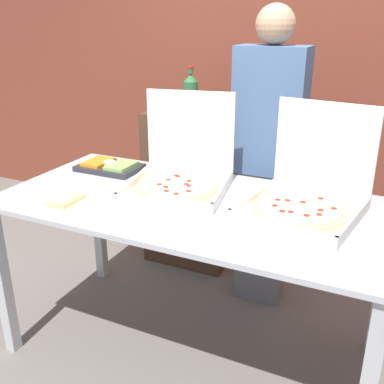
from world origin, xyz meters
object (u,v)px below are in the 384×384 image
pizza_box_near_left (181,173)px  person_guest_cap (267,158)px  pizza_box_near_right (307,194)px  soda_can_silver (165,99)px  paper_plate_front_center (66,201)px  veggie_tray (110,166)px  soda_bottle (191,92)px

pizza_box_near_left → person_guest_cap: person_guest_cap is taller
pizza_box_near_left → pizza_box_near_right: size_ratio=1.01×
pizza_box_near_left → soda_can_silver: pizza_box_near_left is taller
paper_plate_front_center → pizza_box_near_left: bearing=45.4°
pizza_box_near_left → veggie_tray: 0.52m
pizza_box_near_right → veggie_tray: 1.17m
person_guest_cap → pizza_box_near_left: bearing=59.9°
pizza_box_near_left → veggie_tray: bearing=160.1°
pizza_box_near_left → soda_can_silver: bearing=112.7°
soda_bottle → pizza_box_near_left: bearing=-68.0°
pizza_box_near_left → veggie_tray: pizza_box_near_left is taller
pizza_box_near_right → person_guest_cap: (-0.35, 0.56, -0.03)m
veggie_tray → soda_bottle: soda_bottle is taller
paper_plate_front_center → soda_bottle: bearing=86.2°
veggie_tray → person_guest_cap: person_guest_cap is taller
veggie_tray → person_guest_cap: size_ratio=0.20×
pizza_box_near_left → soda_bottle: bearing=102.0°
soda_can_silver → person_guest_cap: person_guest_cap is taller
soda_bottle → soda_can_silver: bearing=166.2°
pizza_box_near_left → paper_plate_front_center: bearing=-144.6°
pizza_box_near_right → paper_plate_front_center: pizza_box_near_right is taller
pizza_box_near_right → paper_plate_front_center: size_ratio=2.40×
pizza_box_near_left → soda_can_silver: 1.06m
paper_plate_front_center → veggie_tray: bearing=100.8°
veggie_tray → pizza_box_near_left: bearing=-10.0°
pizza_box_near_left → pizza_box_near_right: (0.65, -0.03, -0.00)m
paper_plate_front_center → soda_bottle: size_ratio=0.78×
soda_can_silver → paper_plate_front_center: bearing=-83.5°
pizza_box_near_left → soda_bottle: soda_bottle is taller
pizza_box_near_left → paper_plate_front_center: (-0.41, -0.42, -0.07)m
pizza_box_near_left → person_guest_cap: size_ratio=0.32×
soda_bottle → pizza_box_near_right: bearing=-40.6°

